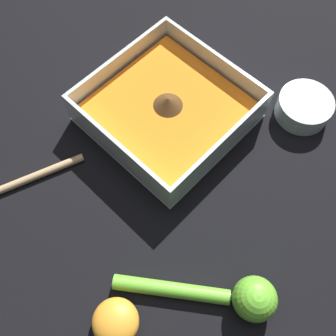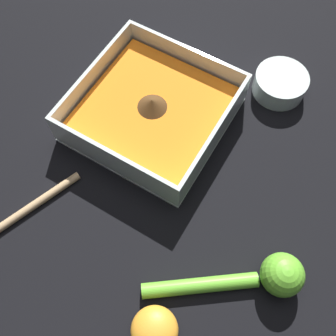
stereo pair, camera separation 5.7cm
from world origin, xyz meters
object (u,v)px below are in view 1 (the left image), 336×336
Objects in this scene: spice_bowl at (304,108)px; lemon_squeezer at (233,296)px; square_dish at (168,111)px; lemon_half at (116,322)px; wooden_spoon at (5,188)px.

lemon_squeezer is (-0.31, -0.11, 0.01)m from spice_bowl.
square_dish is at bearing 136.38° from spice_bowl.
lemon_squeezer is 0.15m from lemon_half.
spice_bowl reaches higher than lemon_half.
square_dish is at bearing 31.97° from lemon_half.
lemon_squeezer is at bearing -119.94° from square_dish.
spice_bowl is at bearing 72.62° from lemon_squeezer.
wooden_spoon is (-0.26, 0.09, -0.02)m from square_dish.
lemon_squeezer reaches higher than lemon_half.
lemon_half is 0.28× the size of wooden_spoon.
wooden_spoon is (-0.11, 0.35, -0.02)m from lemon_squeezer.
spice_bowl is 1.46× the size of lemon_half.
square_dish is 0.32m from lemon_half.
square_dish reaches higher than lemon_squeezer.
spice_bowl is at bearing 171.23° from wooden_spoon.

